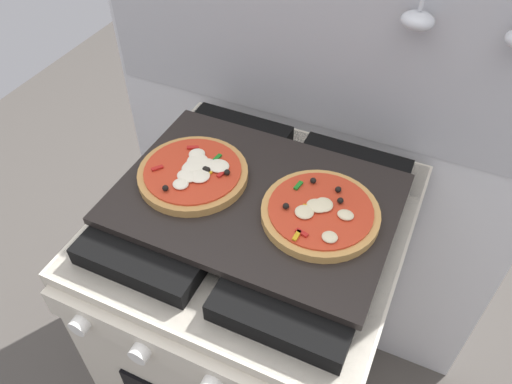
{
  "coord_description": "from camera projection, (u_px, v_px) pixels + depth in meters",
  "views": [
    {
      "loc": [
        0.29,
        -0.62,
        1.61
      ],
      "look_at": [
        0.0,
        0.0,
        0.93
      ],
      "focal_mm": 35.08,
      "sensor_mm": 36.0,
      "label": 1
    }
  ],
  "objects": [
    {
      "name": "pizza_right",
      "position": [
        320.0,
        212.0,
        0.93
      ],
      "size": [
        0.22,
        0.22,
        0.03
      ],
      "color": "tan",
      "rests_on": "baking_tray"
    },
    {
      "name": "pizza_left",
      "position": [
        194.0,
        173.0,
        1.0
      ],
      "size": [
        0.22,
        0.22,
        0.03
      ],
      "color": "#C18947",
      "rests_on": "baking_tray"
    },
    {
      "name": "stove",
      "position": [
        256.0,
        321.0,
        1.3
      ],
      "size": [
        0.6,
        0.64,
        0.9
      ],
      "color": "beige",
      "rests_on": "ground_plane"
    },
    {
      "name": "kitchen_backsplash",
      "position": [
        311.0,
        147.0,
        1.28
      ],
      "size": [
        1.1,
        0.09,
        1.55
      ],
      "color": "silver",
      "rests_on": "ground_plane"
    },
    {
      "name": "baking_tray",
      "position": [
        256.0,
        198.0,
        0.98
      ],
      "size": [
        0.54,
        0.38,
        0.02
      ],
      "primitive_type": "cube",
      "color": "black",
      "rests_on": "stove"
    }
  ]
}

